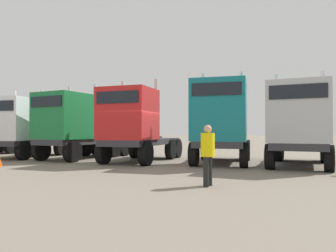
{
  "coord_description": "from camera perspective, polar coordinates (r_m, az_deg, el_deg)",
  "views": [
    {
      "loc": [
        6.8,
        -13.99,
        1.6
      ],
      "look_at": [
        1.03,
        2.09,
        1.85
      ],
      "focal_mm": 34.33,
      "sensor_mm": 36.0,
      "label": 1
    }
  ],
  "objects": [
    {
      "name": "semi_truck_red",
      "position": [
        16.17,
        -6.01,
        0.18
      ],
      "size": [
        2.6,
        5.98,
        4.23
      ],
      "rotation": [
        0.0,
        0.0,
        -1.56
      ],
      "color": "#333338",
      "rests_on": "ground"
    },
    {
      "name": "visitor_in_hivis",
      "position": [
        9.34,
        7.07,
        -4.37
      ],
      "size": [
        0.45,
        0.46,
        1.77
      ],
      "rotation": [
        0.0,
        0.0,
        3.0
      ],
      "color": "black",
      "rests_on": "ground"
    },
    {
      "name": "semi_truck_white",
      "position": [
        20.68,
        -24.81,
        -0.23
      ],
      "size": [
        3.03,
        6.0,
        4.05
      ],
      "rotation": [
        0.0,
        0.0,
        -1.48
      ],
      "color": "#333338",
      "rests_on": "ground"
    },
    {
      "name": "semi_truck_silver",
      "position": [
        15.06,
        22.27,
        0.22
      ],
      "size": [
        2.98,
        6.46,
        4.23
      ],
      "rotation": [
        0.0,
        0.0,
        -1.64
      ],
      "color": "#333338",
      "rests_on": "ground"
    },
    {
      "name": "semi_truck_green",
      "position": [
        18.55,
        -16.7,
        0.12
      ],
      "size": [
        3.19,
        6.13,
        4.2
      ],
      "rotation": [
        0.0,
        0.0,
        -1.69
      ],
      "color": "#333338",
      "rests_on": "ground"
    },
    {
      "name": "ground",
      "position": [
        15.63,
        -6.19,
        -6.72
      ],
      "size": [
        200.0,
        200.0,
        0.0
      ],
      "primitive_type": "plane",
      "color": "gray"
    },
    {
      "name": "semi_truck_teal",
      "position": [
        15.38,
        9.34,
        0.75
      ],
      "size": [
        2.97,
        5.92,
        4.49
      ],
      "rotation": [
        0.0,
        0.0,
        -1.49
      ],
      "color": "#333338",
      "rests_on": "ground"
    }
  ]
}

